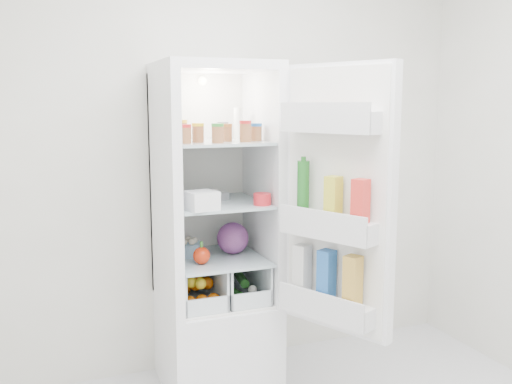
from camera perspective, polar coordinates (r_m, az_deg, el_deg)
name	(u,v)px	position (r m, az deg, el deg)	size (l,w,h in m)	color
room_walls	(371,102)	(2.06, 11.44, 8.86)	(3.02, 3.02, 2.61)	beige
refrigerator	(214,268)	(3.25, -4.26, -7.64)	(0.60, 0.60, 1.80)	white
shelf_low	(217,258)	(3.17, -3.94, -6.64)	(0.49, 0.53, 0.01)	#9FB4BB
shelf_mid	(216,203)	(3.10, -4.00, -1.11)	(0.49, 0.53, 0.01)	#9FB4BB
shelf_top	(216,142)	(3.06, -4.07, 4.99)	(0.49, 0.53, 0.01)	#9FB4BB
crisper_left	(196,284)	(3.17, -6.05, -9.10)	(0.23, 0.46, 0.22)	silver
crisper_right	(238,279)	(3.24, -1.83, -8.66)	(0.23, 0.46, 0.22)	silver
condiment_jars	(217,133)	(3.00, -3.93, 5.87)	(0.46, 0.34, 0.08)	#B21919
squeeze_bottle	(238,124)	(3.18, -1.77, 6.86)	(0.05, 0.05, 0.17)	white
tub_white	(201,200)	(2.87, -5.50, -0.84)	(0.14, 0.14, 0.09)	white
tub_cream	(208,197)	(3.05, -4.78, -0.52)	(0.11, 0.11, 0.07)	white
tin_red	(262,199)	(2.99, 0.62, -0.72)	(0.09, 0.09, 0.06)	red
foil_tray	(211,196)	(3.15, -4.53, -0.44)	(0.16, 0.12, 0.04)	silver
red_cabbage	(233,238)	(3.21, -2.34, -4.63)	(0.18, 0.18, 0.18)	#5B1F56
bell_pepper	(202,256)	(3.03, -5.47, -6.35)	(0.09, 0.09, 0.09)	red
mushroom_bowl	(188,249)	(3.21, -6.78, -5.70)	(0.15, 0.15, 0.07)	#8CB3D1
citrus_pile	(197,290)	(3.15, -5.95, -9.68)	(0.20, 0.31, 0.16)	orange
veg_pile	(239,287)	(3.26, -1.73, -9.44)	(0.16, 0.30, 0.10)	#1D511B
fridge_door	(335,207)	(2.76, 7.95, -1.49)	(0.39, 0.57, 1.30)	white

